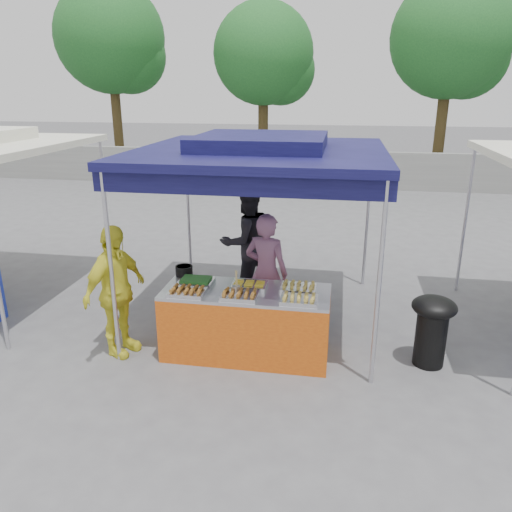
% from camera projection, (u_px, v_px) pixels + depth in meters
% --- Properties ---
extents(ground_plane, '(80.00, 80.00, 0.00)m').
position_uv_depth(ground_plane, '(248.00, 349.00, 6.32)').
color(ground_plane, '#5B5B5D').
extents(back_wall, '(40.00, 0.25, 1.20)m').
position_uv_depth(back_wall, '(309.00, 169.00, 16.39)').
color(back_wall, gray).
rests_on(back_wall, ground_plane).
extents(main_canopy, '(3.20, 3.20, 2.57)m').
position_uv_depth(main_canopy, '(261.00, 151.00, 6.46)').
color(main_canopy, silver).
rests_on(main_canopy, ground_plane).
extents(tree_0, '(4.01, 4.01, 6.90)m').
position_uv_depth(tree_0, '(115.00, 43.00, 18.51)').
color(tree_0, '#413319').
rests_on(tree_0, ground_plane).
extents(tree_1, '(3.55, 3.50, 6.01)m').
position_uv_depth(tree_1, '(268.00, 58.00, 17.47)').
color(tree_1, '#413319').
rests_on(tree_1, ground_plane).
extents(tree_2, '(3.83, 3.83, 6.58)m').
position_uv_depth(tree_2, '(455.00, 43.00, 15.98)').
color(tree_2, '#413319').
rests_on(tree_2, ground_plane).
extents(vendor_table, '(2.00, 0.80, 0.85)m').
position_uv_depth(vendor_table, '(246.00, 322.00, 6.09)').
color(vendor_table, '#C45011').
rests_on(vendor_table, ground_plane).
extents(food_tray_fl, '(0.42, 0.30, 0.07)m').
position_uv_depth(food_tray_fl, '(187.00, 292.00, 5.82)').
color(food_tray_fl, silver).
rests_on(food_tray_fl, vendor_table).
extents(food_tray_fm, '(0.42, 0.30, 0.07)m').
position_uv_depth(food_tray_fm, '(239.00, 295.00, 5.72)').
color(food_tray_fm, silver).
rests_on(food_tray_fm, vendor_table).
extents(food_tray_fr, '(0.42, 0.30, 0.07)m').
position_uv_depth(food_tray_fr, '(299.00, 299.00, 5.61)').
color(food_tray_fr, silver).
rests_on(food_tray_fr, vendor_table).
extents(food_tray_bl, '(0.42, 0.30, 0.07)m').
position_uv_depth(food_tray_bl, '(196.00, 281.00, 6.14)').
color(food_tray_bl, silver).
rests_on(food_tray_bl, vendor_table).
extents(food_tray_bm, '(0.42, 0.30, 0.07)m').
position_uv_depth(food_tray_bm, '(249.00, 285.00, 6.03)').
color(food_tray_bm, silver).
rests_on(food_tray_bm, vendor_table).
extents(food_tray_br, '(0.42, 0.30, 0.07)m').
position_uv_depth(food_tray_br, '(298.00, 288.00, 5.94)').
color(food_tray_br, silver).
rests_on(food_tray_br, vendor_table).
extents(cooking_pot, '(0.22, 0.22, 0.13)m').
position_uv_depth(cooking_pot, '(184.00, 271.00, 6.41)').
color(cooking_pot, black).
rests_on(cooking_pot, vendor_table).
extents(skewer_cup, '(0.09, 0.09, 0.11)m').
position_uv_depth(skewer_cup, '(236.00, 290.00, 5.81)').
color(skewer_cup, silver).
rests_on(skewer_cup, vendor_table).
extents(wok_burner, '(0.52, 0.52, 0.87)m').
position_uv_depth(wok_burner, '(432.00, 325.00, 5.83)').
color(wok_burner, black).
rests_on(wok_burner, ground_plane).
extents(crate_left, '(0.49, 0.34, 0.29)m').
position_uv_depth(crate_left, '(216.00, 318.00, 6.85)').
color(crate_left, '#1423A4').
rests_on(crate_left, ground_plane).
extents(crate_right, '(0.44, 0.31, 0.27)m').
position_uv_depth(crate_right, '(268.00, 325.00, 6.69)').
color(crate_right, '#1423A4').
rests_on(crate_right, ground_plane).
extents(crate_stacked, '(0.44, 0.31, 0.26)m').
position_uv_depth(crate_stacked, '(268.00, 306.00, 6.60)').
color(crate_stacked, '#1423A4').
rests_on(crate_stacked, crate_right).
extents(vendor_woman, '(0.67, 0.52, 1.62)m').
position_uv_depth(vendor_woman, '(266.00, 273.00, 6.63)').
color(vendor_woman, '#8B5879').
rests_on(vendor_woman, ground_plane).
extents(helper_man, '(1.11, 1.07, 1.80)m').
position_uv_depth(helper_man, '(247.00, 242.00, 7.65)').
color(helper_man, black).
rests_on(helper_man, ground_plane).
extents(customer_person, '(0.70, 1.04, 1.64)m').
position_uv_depth(customer_person, '(115.00, 291.00, 6.00)').
color(customer_person, yellow).
rests_on(customer_person, ground_plane).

